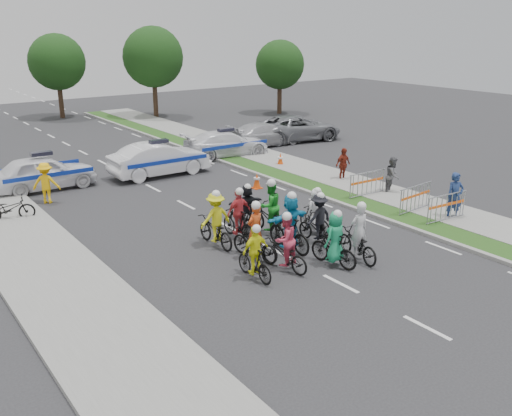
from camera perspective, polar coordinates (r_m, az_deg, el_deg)
ground at (r=16.44m, az=8.47°, el=-7.52°), size 90.00×90.00×0.00m
curb_right at (r=23.08m, az=9.06°, el=0.23°), size 0.20×60.00×0.12m
grass_strip at (r=23.56m, az=10.28°, el=0.52°), size 1.20×60.00×0.11m
sidewalk_right at (r=24.83m, az=13.19°, el=1.27°), size 2.40×60.00×0.13m
sidewalk_left at (r=17.48m, az=-19.50°, el=-6.58°), size 3.00×60.00×0.13m
rider_0 at (r=17.90m, az=10.12°, el=-3.23°), size 0.91×1.95×1.91m
rider_1 at (r=17.32m, az=7.84°, el=-3.58°), size 0.82×1.77×1.81m
rider_2 at (r=16.90m, az=2.88°, el=-4.05°), size 0.89×1.88×1.84m
rider_3 at (r=16.30m, az=-0.12°, el=-5.01°), size 0.85×1.61×1.69m
rider_4 at (r=18.99m, az=6.23°, el=-1.55°), size 1.03×1.80×1.80m
rider_5 at (r=18.25m, az=3.39°, el=-1.84°), size 1.63×1.94×2.02m
rider_6 at (r=17.67m, az=-0.16°, el=-3.20°), size 0.96×1.96×1.92m
rider_7 at (r=19.90m, az=5.94°, el=-0.73°), size 0.72×1.62×1.69m
rider_8 at (r=19.70m, az=1.38°, el=-0.59°), size 0.86×1.99×2.01m
rider_9 at (r=19.29m, az=-1.77°, el=-1.11°), size 0.93×1.76×1.83m
rider_10 at (r=18.69m, az=-4.08°, el=-1.66°), size 1.09×1.91×1.94m
rider_11 at (r=20.32m, az=-0.95°, el=-0.09°), size 1.36×1.62×1.66m
police_car_0 at (r=26.78m, az=-20.48°, el=3.36°), size 4.51×1.88×1.53m
police_car_1 at (r=27.78m, az=-9.61°, el=4.83°), size 4.81×1.68×1.58m
police_car_2 at (r=31.50m, az=-3.01°, el=6.44°), size 5.04×2.67×1.39m
civilian_sedan at (r=34.32m, az=0.93°, el=7.40°), size 4.71×2.01×1.35m
civilian_suv at (r=35.86m, az=4.14°, el=7.98°), size 5.98×3.57×1.56m
spectator_0 at (r=22.36m, az=19.26°, el=1.10°), size 0.77×0.65×1.81m
spectator_1 at (r=25.07m, az=13.52°, el=3.17°), size 0.97×0.89×1.62m
spectator_2 at (r=26.71m, az=8.70°, el=4.31°), size 0.94×0.46×1.56m
marshal_hiviz at (r=24.64m, az=-20.26°, el=2.36°), size 1.26×1.10×1.69m
barrier_0 at (r=21.96m, az=18.49°, el=-0.06°), size 2.03×0.64×1.12m
barrier_1 at (r=22.77m, az=15.64°, el=0.84°), size 2.04×0.69×1.12m
barrier_2 at (r=24.35m, az=11.04°, el=2.30°), size 2.01×0.54×1.12m
cone_0 at (r=25.33m, az=0.08°, el=2.74°), size 0.40×0.40×0.70m
cone_1 at (r=29.28m, az=2.45°, el=4.84°), size 0.40×0.40×0.70m
parked_bike at (r=23.00m, az=-23.43°, el=-0.07°), size 1.89×1.08×0.94m
tree_1 at (r=45.03m, az=-10.26°, el=14.63°), size 4.55×4.55×6.82m
tree_2 at (r=46.42m, az=2.41°, el=14.12°), size 3.85×3.85×5.77m
tree_4 at (r=46.60m, az=-19.29°, el=13.61°), size 4.20×4.20×6.30m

